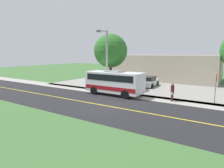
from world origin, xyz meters
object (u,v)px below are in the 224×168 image
at_px(tree_curbside, 111,51).
at_px(commercial_building, 164,67).
at_px(stop_sign, 216,83).
at_px(street_light_pole, 106,59).
at_px(pedestrian_with_bags, 172,91).
at_px(shuttle_bus_front, 115,82).
at_px(parked_car_near, 149,82).

relative_size(tree_curbside, commercial_building, 0.39).
xyz_separation_m(stop_sign, street_light_pole, (1.23, -11.48, 2.12)).
relative_size(pedestrian_with_bags, stop_sign, 0.63).
xyz_separation_m(stop_sign, commercial_building, (-15.30, -9.85, 0.25)).
bearing_deg(commercial_building, stop_sign, 32.77).
bearing_deg(tree_curbside, pedestrian_with_bags, 75.23).
height_order(shuttle_bus_front, street_light_pole, street_light_pole).
distance_m(shuttle_bus_front, pedestrian_with_bags, 6.48).
bearing_deg(pedestrian_with_bags, stop_sign, 105.78).
distance_m(stop_sign, tree_curbside, 12.98).
relative_size(parked_car_near, tree_curbside, 0.62).
xyz_separation_m(street_light_pole, parked_car_near, (-7.17, 2.53, -3.39)).
bearing_deg(tree_curbside, street_light_pole, 22.67).
xyz_separation_m(shuttle_bus_front, parked_car_near, (-7.51, 1.15, -0.82)).
relative_size(stop_sign, tree_curbside, 0.40).
bearing_deg(pedestrian_with_bags, tree_curbside, -104.77).
height_order(street_light_pole, parked_car_near, street_light_pole).
relative_size(street_light_pole, commercial_building, 0.39).
relative_size(stop_sign, commercial_building, 0.15).
relative_size(parked_car_near, commercial_building, 0.24).
bearing_deg(shuttle_bus_front, parked_car_near, 171.27).
bearing_deg(parked_car_near, street_light_pole, -19.41).
relative_size(street_light_pole, parked_car_near, 1.63).
relative_size(shuttle_bus_front, stop_sign, 2.34).
distance_m(parked_car_near, commercial_building, 9.53).
relative_size(shuttle_bus_front, commercial_building, 0.36).
distance_m(pedestrian_with_bags, parked_car_near, 8.75).
distance_m(parked_car_near, tree_curbside, 7.29).
bearing_deg(tree_curbside, stop_sign, 84.08).
bearing_deg(parked_car_near, tree_curbside, -37.71).
xyz_separation_m(street_light_pole, tree_curbside, (-2.53, -1.06, 0.95)).
bearing_deg(shuttle_bus_front, tree_curbside, -139.83).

